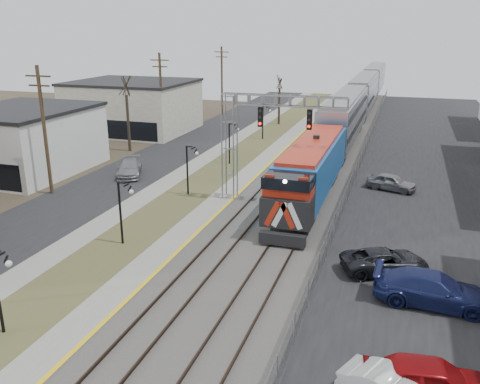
% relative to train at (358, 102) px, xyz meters
% --- Properties ---
extents(street_west, '(7.00, 120.00, 0.04)m').
position_rel_train_xyz_m(street_west, '(-17.00, -29.57, -2.90)').
color(street_west, black).
rests_on(street_west, ground).
extents(sidewalk, '(2.00, 120.00, 0.08)m').
position_rel_train_xyz_m(sidewalk, '(-12.50, -29.57, -2.88)').
color(sidewalk, gray).
rests_on(sidewalk, ground).
extents(grass_median, '(4.00, 120.00, 0.06)m').
position_rel_train_xyz_m(grass_median, '(-9.50, -29.57, -2.89)').
color(grass_median, '#4A4D29').
rests_on(grass_median, ground).
extents(platform, '(2.00, 120.00, 0.24)m').
position_rel_train_xyz_m(platform, '(-6.50, -29.57, -2.80)').
color(platform, gray).
rests_on(platform, ground).
extents(ballast_bed, '(8.00, 120.00, 0.20)m').
position_rel_train_xyz_m(ballast_bed, '(-1.50, -29.57, -2.82)').
color(ballast_bed, '#595651').
rests_on(ballast_bed, ground).
extents(parking_lot, '(16.00, 120.00, 0.04)m').
position_rel_train_xyz_m(parking_lot, '(10.50, -29.57, -2.90)').
color(parking_lot, black).
rests_on(parking_lot, ground).
extents(platform_edge, '(0.24, 120.00, 0.01)m').
position_rel_train_xyz_m(platform_edge, '(-5.62, -29.57, -2.67)').
color(platform_edge, gold).
rests_on(platform_edge, platform).
extents(track_near, '(1.58, 120.00, 0.15)m').
position_rel_train_xyz_m(track_near, '(-3.50, -29.57, -2.64)').
color(track_near, '#2D2119').
rests_on(track_near, ballast_bed).
extents(track_far, '(1.58, 120.00, 0.15)m').
position_rel_train_xyz_m(track_far, '(-0.00, -29.57, -2.64)').
color(track_far, '#2D2119').
rests_on(track_far, ballast_bed).
extents(train, '(3.00, 85.85, 5.33)m').
position_rel_train_xyz_m(train, '(0.00, 0.00, 0.00)').
color(train, '#1559AD').
rests_on(train, ground).
extents(signal_gantry, '(9.00, 1.07, 8.15)m').
position_rel_train_xyz_m(signal_gantry, '(-4.28, -36.58, 2.67)').
color(signal_gantry, gray).
rests_on(signal_gantry, ground).
extents(lampposts, '(0.14, 62.14, 4.00)m').
position_rel_train_xyz_m(lampposts, '(-9.50, -46.29, -0.92)').
color(lampposts, black).
rests_on(lampposts, ground).
extents(utility_poles, '(0.28, 80.28, 10.00)m').
position_rel_train_xyz_m(utility_poles, '(-20.00, -39.57, 2.08)').
color(utility_poles, '#4C3823').
rests_on(utility_poles, ground).
extents(fence, '(0.04, 120.00, 1.60)m').
position_rel_train_xyz_m(fence, '(2.70, -29.57, -2.12)').
color(fence, gray).
rests_on(fence, ground).
extents(bare_trees, '(12.30, 42.30, 5.95)m').
position_rel_train_xyz_m(bare_trees, '(-18.16, -25.66, -0.22)').
color(bare_trees, '#382D23').
rests_on(bare_trees, ground).
extents(car_lot_a, '(5.04, 2.58, 1.64)m').
position_rel_train_xyz_m(car_lot_a, '(7.98, -55.36, -2.10)').
color(car_lot_a, maroon).
rests_on(car_lot_a, ground).
extents(car_lot_c, '(5.13, 3.87, 1.29)m').
position_rel_train_xyz_m(car_lot_c, '(5.92, -45.56, -2.27)').
color(car_lot_c, black).
rests_on(car_lot_c, ground).
extents(car_lot_d, '(5.60, 2.49, 1.60)m').
position_rel_train_xyz_m(car_lot_d, '(8.27, -48.35, -2.12)').
color(car_lot_d, '#151C4B').
rests_on(car_lot_d, ground).
extents(car_lot_e, '(4.23, 2.62, 1.34)m').
position_rel_train_xyz_m(car_lot_e, '(5.72, -30.38, -2.25)').
color(car_lot_e, slate).
rests_on(car_lot_e, ground).
extents(car_street_b, '(3.74, 5.13, 1.38)m').
position_rel_train_xyz_m(car_street_b, '(-16.65, -33.14, -2.23)').
color(car_street_b, gray).
rests_on(car_street_b, ground).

